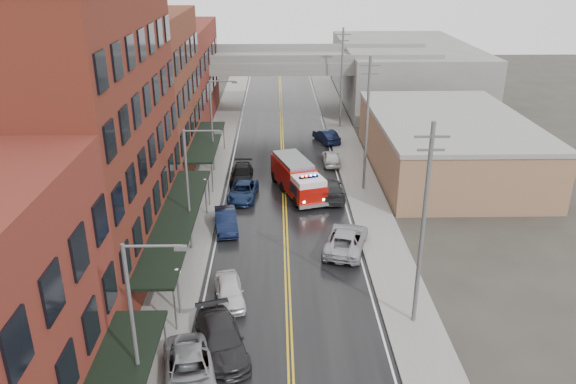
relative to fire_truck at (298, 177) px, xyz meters
name	(u,v)px	position (x,y,z in m)	size (l,w,h in m)	color
road	(285,214)	(-1.21, -4.18, -1.58)	(11.00, 160.00, 0.02)	black
sidewalk_left	(196,214)	(-8.51, -4.18, -1.51)	(3.00, 160.00, 0.15)	slate
sidewalk_right	(373,212)	(6.09, -4.18, -1.51)	(3.00, 160.00, 0.15)	slate
curb_left	(216,213)	(-6.86, -4.18, -1.51)	(0.30, 160.00, 0.15)	gray
curb_right	(353,212)	(4.44, -4.18, -1.51)	(0.30, 160.00, 0.15)	gray
brick_building_b	(79,135)	(-14.51, -11.18, 7.41)	(9.00, 20.00, 18.00)	#592017
brick_building_c	(142,95)	(-14.51, 6.32, 5.91)	(9.00, 15.00, 15.00)	brown
brick_building_far	(174,75)	(-14.51, 23.82, 4.41)	(9.00, 20.00, 12.00)	maroon
tan_building	(447,146)	(14.79, 5.82, 0.91)	(14.00, 22.00, 5.00)	#8D6A4B
right_far_block	(404,72)	(16.79, 35.82, 2.41)	(18.00, 30.00, 8.00)	slate
awning_1	(177,218)	(-8.70, -11.18, 1.40)	(2.60, 18.00, 3.09)	black
awning_2	(206,141)	(-8.70, 6.32, 1.40)	(2.60, 13.00, 3.09)	black
globe_lamp_1	(178,281)	(-7.61, -18.18, 0.73)	(0.44, 0.44, 3.12)	#59595B
globe_lamp_2	(205,188)	(-7.61, -4.18, 0.73)	(0.44, 0.44, 3.12)	#59595B
street_lamp_0	(139,324)	(-7.76, -26.18, 3.60)	(2.64, 0.22, 9.00)	#59595B
street_lamp_1	(191,183)	(-7.76, -10.18, 3.60)	(2.64, 0.22, 9.00)	#59595B
street_lamp_2	(214,120)	(-7.76, 5.82, 3.60)	(2.64, 0.22, 9.00)	#59595B
utility_pole_0	(423,224)	(5.99, -19.18, 4.72)	(1.80, 0.24, 12.00)	#59595B
utility_pole_1	(367,122)	(5.99, 0.82, 4.72)	(1.80, 0.24, 12.00)	#59595B
utility_pole_2	(342,77)	(5.99, 20.82, 4.72)	(1.80, 0.24, 12.00)	#59595B
overpass	(281,69)	(-1.21, 27.82, 4.40)	(40.00, 10.00, 7.50)	slate
fire_truck	(298,177)	(0.00, 0.00, 0.00)	(5.00, 8.41, 2.93)	#A00D07
parked_car_left_2	(190,371)	(-6.21, -23.98, -0.82)	(2.53, 5.48, 1.52)	gray
parked_car_left_3	(221,340)	(-4.85, -21.62, -0.79)	(2.24, 5.51, 1.60)	black
parked_car_left_4	(229,291)	(-4.81, -16.77, -0.88)	(1.67, 4.15, 1.42)	silver
parked_car_left_5	(226,221)	(-5.80, -6.98, -0.83)	(1.59, 4.56, 1.50)	black
parked_car_left_6	(243,191)	(-4.81, -0.98, -0.89)	(2.30, 4.99, 1.39)	#122245
parked_car_left_7	(242,174)	(-5.15, 3.14, -0.86)	(2.03, 4.99, 1.45)	black
parked_car_right_0	(346,239)	(3.08, -10.38, -0.78)	(2.67, 5.79, 1.61)	#A1A3A9
parked_car_right_1	(330,189)	(2.79, -0.94, -0.80)	(2.19, 5.40, 1.57)	#232325
parked_car_right_2	(331,158)	(3.68, 7.62, -0.87)	(1.69, 4.21, 1.43)	beige
parked_car_right_3	(326,136)	(3.79, 14.92, -0.84)	(1.58, 4.54, 1.50)	black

